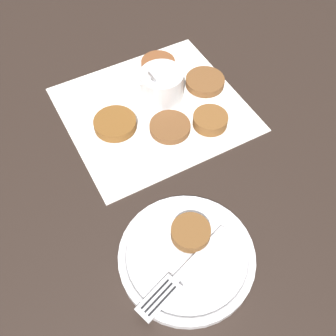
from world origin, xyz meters
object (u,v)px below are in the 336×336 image
serving_plate (187,256)px  sauce_bowl (162,86)px  fork (176,280)px  fritter_on_plate (191,232)px

serving_plate → sauce_bowl: bearing=-107.4°
serving_plate → fork: bearing=43.3°
sauce_bowl → serving_plate: sauce_bowl is taller
serving_plate → fork: size_ratio=1.19×
fritter_on_plate → fork: size_ratio=0.35×
serving_plate → fork: (0.03, 0.03, 0.01)m
serving_plate → fork: 0.05m
sauce_bowl → fork: bearing=69.4°
fritter_on_plate → fork: fritter_on_plate is taller
serving_plate → fritter_on_plate: fritter_on_plate is taller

